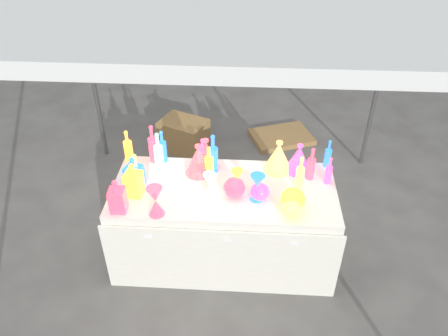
# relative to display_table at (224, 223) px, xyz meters

# --- Properties ---
(ground) EXTENTS (80.00, 80.00, 0.00)m
(ground) POSITION_rel_display_table_xyz_m (-0.00, 0.01, -0.37)
(ground) COLOR slate
(ground) RESTS_ON ground
(display_table) EXTENTS (1.84, 0.83, 0.75)m
(display_table) POSITION_rel_display_table_xyz_m (0.00, 0.00, 0.00)
(display_table) COLOR white
(display_table) RESTS_ON ground
(cardboard_box_closed) EXTENTS (0.63, 0.56, 0.38)m
(cardboard_box_closed) POSITION_rel_display_table_xyz_m (-0.58, 1.67, -0.18)
(cardboard_box_closed) COLOR #A07948
(cardboard_box_closed) RESTS_ON ground
(cardboard_box_flat) EXTENTS (0.86, 0.73, 0.06)m
(cardboard_box_flat) POSITION_rel_display_table_xyz_m (0.60, 1.96, -0.34)
(cardboard_box_flat) COLOR #A07948
(cardboard_box_flat) RESTS_ON ground
(bottle_0) EXTENTS (0.08, 0.08, 0.29)m
(bottle_0) POSITION_rel_display_table_xyz_m (-0.85, 0.36, 0.52)
(bottle_0) COLOR red
(bottle_0) RESTS_ON display_table
(bottle_1) EXTENTS (0.08, 0.08, 0.30)m
(bottle_1) POSITION_rel_display_table_xyz_m (-0.55, 0.36, 0.53)
(bottle_1) COLOR #178039
(bottle_1) RESTS_ON display_table
(bottle_2) EXTENTS (0.10, 0.10, 0.35)m
(bottle_2) POSITION_rel_display_table_xyz_m (-0.63, 0.36, 0.55)
(bottle_2) COLOR #F05719
(bottle_2) RESTS_ON display_table
(bottle_3) EXTENTS (0.08, 0.08, 0.28)m
(bottle_3) POSITION_rel_display_table_xyz_m (-0.20, 0.29, 0.52)
(bottle_3) COLOR #1E54B1
(bottle_3) RESTS_ON display_table
(bottle_4) EXTENTS (0.09, 0.09, 0.31)m
(bottle_4) POSITION_rel_display_table_xyz_m (-0.69, -0.01, 0.53)
(bottle_4) COLOR #147D5F
(bottle_4) RESTS_ON display_table
(bottle_5) EXTENTS (0.09, 0.09, 0.36)m
(bottle_5) POSITION_rel_display_table_xyz_m (-0.56, 0.24, 0.55)
(bottle_5) COLOR #CB2881
(bottle_5) RESTS_ON display_table
(bottle_6) EXTENTS (0.08, 0.08, 0.27)m
(bottle_6) POSITION_rel_display_table_xyz_m (-0.14, 0.18, 0.51)
(bottle_6) COLOR red
(bottle_6) RESTS_ON display_table
(bottle_7) EXTENTS (0.11, 0.11, 0.35)m
(bottle_7) POSITION_rel_display_table_xyz_m (-0.11, 0.24, 0.55)
(bottle_7) COLOR #178039
(bottle_7) RESTS_ON display_table
(decanter_0) EXTENTS (0.14, 0.14, 0.29)m
(decanter_0) POSITION_rel_display_table_xyz_m (-0.69, -0.11, 0.52)
(decanter_0) COLOR red
(decanter_0) RESTS_ON display_table
(decanter_1) EXTENTS (0.12, 0.12, 0.28)m
(decanter_1) POSITION_rel_display_table_xyz_m (-0.77, -0.30, 0.52)
(decanter_1) COLOR #F05719
(decanter_1) RESTS_ON display_table
(decanter_2) EXTENTS (0.16, 0.16, 0.29)m
(decanter_2) POSITION_rel_display_table_xyz_m (-0.71, -0.02, 0.52)
(decanter_2) COLOR #178039
(decanter_2) RESTS_ON display_table
(hourglass_0) EXTENTS (0.12, 0.12, 0.24)m
(hourglass_0) POSITION_rel_display_table_xyz_m (-0.48, -0.33, 0.50)
(hourglass_0) COLOR #F05719
(hourglass_0) RESTS_ON display_table
(hourglass_3) EXTENTS (0.12, 0.12, 0.20)m
(hourglass_3) POSITION_rel_display_table_xyz_m (-0.10, -0.08, 0.48)
(hourglass_3) COLOR #CB2881
(hourglass_3) RESTS_ON display_table
(hourglass_4) EXTENTS (0.12, 0.12, 0.19)m
(hourglass_4) POSITION_rel_display_table_xyz_m (0.10, -0.01, 0.47)
(hourglass_4) COLOR red
(hourglass_4) RESTS_ON display_table
(hourglass_5) EXTENTS (0.14, 0.14, 0.23)m
(hourglass_5) POSITION_rel_display_table_xyz_m (0.26, -0.11, 0.49)
(hourglass_5) COLOR #178039
(hourglass_5) RESTS_ON display_table
(globe_0) EXTENTS (0.20, 0.20, 0.15)m
(globe_0) POSITION_rel_display_table_xyz_m (0.53, -0.19, 0.45)
(globe_0) COLOR red
(globe_0) RESTS_ON display_table
(globe_1) EXTENTS (0.18, 0.18, 0.12)m
(globe_1) POSITION_rel_display_table_xyz_m (0.52, -0.30, 0.44)
(globe_1) COLOR #147D5F
(globe_1) RESTS_ON display_table
(globe_2) EXTENTS (0.21, 0.21, 0.14)m
(globe_2) POSITION_rel_display_table_xyz_m (0.09, -0.08, 0.44)
(globe_2) COLOR #F05719
(globe_2) RESTS_ON display_table
(globe_3) EXTENTS (0.18, 0.18, 0.12)m
(globe_3) POSITION_rel_display_table_xyz_m (0.29, -0.10, 0.44)
(globe_3) COLOR #1E54B1
(globe_3) RESTS_ON display_table
(lampshade_0) EXTENTS (0.31, 0.31, 0.27)m
(lampshade_0) POSITION_rel_display_table_xyz_m (-0.22, 0.21, 0.51)
(lampshade_0) COLOR gold
(lampshade_0) RESTS_ON display_table
(lampshade_1) EXTENTS (0.29, 0.29, 0.28)m
(lampshade_1) POSITION_rel_display_table_xyz_m (-0.17, 0.29, 0.51)
(lampshade_1) COLOR gold
(lampshade_1) RESTS_ON display_table
(lampshade_2) EXTENTS (0.25, 0.25, 0.26)m
(lampshade_2) POSITION_rel_display_table_xyz_m (0.61, 0.29, 0.50)
(lampshade_2) COLOR #1E54B1
(lampshade_2) RESTS_ON display_table
(lampshade_3) EXTENTS (0.31, 0.31, 0.28)m
(lampshade_3) POSITION_rel_display_table_xyz_m (0.44, 0.29, 0.52)
(lampshade_3) COLOR #147D5F
(lampshade_3) RESTS_ON display_table
(bottle_8) EXTENTS (0.07, 0.07, 0.26)m
(bottle_8) POSITION_rel_display_table_xyz_m (0.86, 0.37, 0.50)
(bottle_8) COLOR #178039
(bottle_8) RESTS_ON display_table
(bottle_9) EXTENTS (0.08, 0.08, 0.29)m
(bottle_9) POSITION_rel_display_table_xyz_m (0.70, 0.19, 0.52)
(bottle_9) COLOR #F05719
(bottle_9) RESTS_ON display_table
(bottle_10) EXTENTS (0.07, 0.07, 0.25)m
(bottle_10) POSITION_rel_display_table_xyz_m (0.83, 0.14, 0.50)
(bottle_10) COLOR #1E54B1
(bottle_10) RESTS_ON display_table
(bottle_11) EXTENTS (0.07, 0.07, 0.30)m
(bottle_11) POSITION_rel_display_table_xyz_m (0.60, 0.06, 0.53)
(bottle_11) COLOR #147D5F
(bottle_11) RESTS_ON display_table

